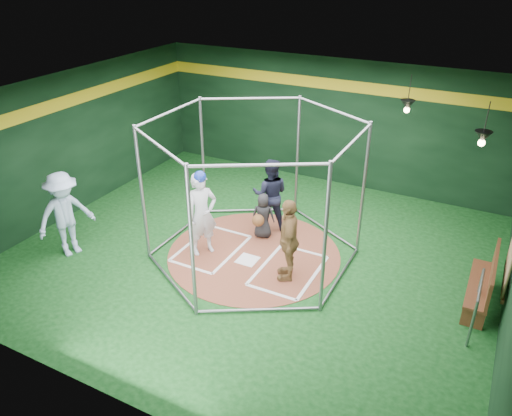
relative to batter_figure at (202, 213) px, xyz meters
The scene contains 16 objects.
room_shell 1.36m from the batter_figure, 23.00° to the left, with size 10.10×9.10×3.53m.
clay_disc 1.48m from the batter_figure, 22.63° to the left, with size 3.80×3.80×0.01m, color brown.
home_plate 1.41m from the batter_figure, ahead, with size 0.43×0.43×0.01m, color white.
batter_box_left 0.98m from the batter_figure, 65.77° to the left, with size 1.17×1.77×0.01m.
batter_box_right 2.21m from the batter_figure, ahead, with size 1.17×1.77×0.01m.
batting_cage 1.23m from the batter_figure, 22.63° to the left, with size 4.05×4.67×3.00m.
bat_rack 6.02m from the batter_figure, ahead, with size 0.07×1.25×0.98m.
pendant_lamp_near 5.46m from the batter_figure, 51.28° to the left, with size 0.34×0.34×0.90m.
pendant_lamp_far 5.86m from the batter_figure, 25.78° to the left, with size 0.34×0.34×0.90m.
batter_figure is the anchor object (origin of this frame).
visitor_leopard 2.04m from the batter_figure, ahead, with size 1.03×0.43×1.75m, color #B2854C.
catcher_figure 1.52m from the batter_figure, 53.58° to the left, with size 0.61×0.64×1.08m.
umpire 1.86m from the batter_figure, 63.92° to the left, with size 0.85×0.66×1.75m, color black.
bystander_blue 2.92m from the batter_figure, 151.96° to the right, with size 1.24×0.71×1.92m, color #ACC4E4.
dugout_bench 5.74m from the batter_figure, ahead, with size 0.41×1.74×1.01m.
steel_railing 5.59m from the batter_figure, ahead, with size 0.05×1.10×0.95m.
Camera 1 is at (4.32, -8.26, 6.00)m, focal length 35.00 mm.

